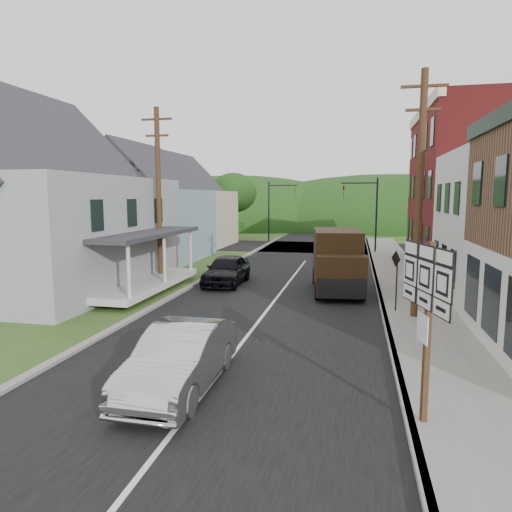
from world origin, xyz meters
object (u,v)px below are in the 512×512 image
Objects in this scene: dark_sedan at (227,270)px; warning_sign at (396,272)px; silver_sedan at (181,359)px; delivery_van at (337,261)px; route_sign_cluster at (426,307)px.

warning_sign reaches higher than dark_sedan.
silver_sedan is 12.52m from delivery_van.
warning_sign is (5.58, 8.32, 0.91)m from silver_sedan.
dark_sedan is 1.25× the size of route_sign_cluster.
delivery_van is (5.67, -0.63, 0.73)m from dark_sedan.
delivery_van reaches higher than warning_sign.
delivery_van is 1.53× the size of route_sign_cluster.
warning_sign is at bearing 55.92° from silver_sedan.
silver_sedan is 10.06m from warning_sign.
silver_sedan is 1.02× the size of dark_sedan.
silver_sedan is at bearing -79.38° from dark_sedan.
route_sign_cluster is at bearing -8.01° from silver_sedan.
dark_sedan is (-2.49, 12.72, 0.01)m from silver_sedan.
silver_sedan is at bearing -148.73° from warning_sign.
delivery_van is 4.47m from warning_sign.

